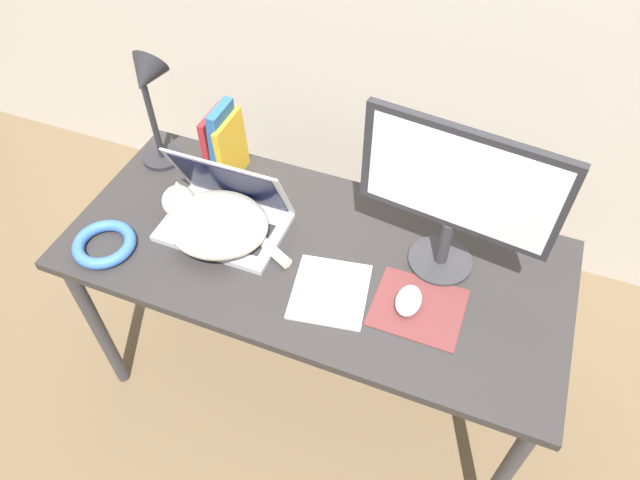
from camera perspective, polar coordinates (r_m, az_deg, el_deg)
The scene contains 11 objects.
ground_plane at distance 2.11m, azimuth -3.96°, elevation -20.46°, with size 12.00×12.00×0.00m, color brown.
desk at distance 1.70m, azimuth -0.59°, elevation -2.83°, with size 1.45×0.65×0.72m.
laptop at distance 1.70m, azimuth -9.39°, elevation 2.66°, with size 0.36×0.25×0.24m.
cat at distance 1.66m, azimuth -10.48°, elevation 1.76°, with size 0.42×0.29×0.14m.
external_monitor at distance 1.46m, azimuth 13.53°, elevation 4.65°, with size 0.51×0.18×0.46m.
mousepad at distance 1.54m, azimuth 9.77°, elevation -6.66°, with size 0.24×0.21×0.00m.
computer_mouse at distance 1.53m, azimuth 8.85°, elevation -5.99°, with size 0.07×0.11×0.03m.
book_row at distance 1.82m, azimuth -9.63°, elevation 9.36°, with size 0.08×0.16×0.26m.
desk_lamp at distance 1.80m, azimuth -16.73°, elevation 13.79°, with size 0.17×0.17×0.42m.
cable_coil at distance 1.75m, azimuth -20.77°, elevation -0.38°, with size 0.18×0.18×0.03m.
notepad at distance 1.55m, azimuth 1.01°, elevation -5.16°, with size 0.23×0.25×0.01m.
Camera 1 is at (0.40, -0.65, 1.97)m, focal length 32.00 mm.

